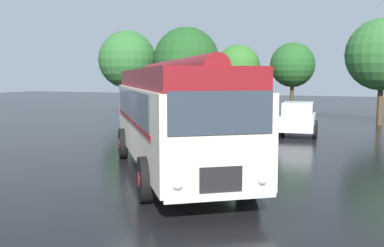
{
  "coord_description": "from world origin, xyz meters",
  "views": [
    {
      "loc": [
        6.24,
        -11.64,
        2.99
      ],
      "look_at": [
        0.24,
        2.3,
        1.4
      ],
      "focal_mm": 42.0,
      "sensor_mm": 36.0,
      "label": 1
    }
  ],
  "objects_px": {
    "box_van": "(166,104)",
    "car_mid_left": "(249,116)",
    "car_mid_right": "(298,118)",
    "vintage_bus": "(173,112)",
    "car_near_left": "(199,114)"
  },
  "relations": [
    {
      "from": "car_mid_left",
      "to": "vintage_bus",
      "type": "bearing_deg",
      "value": -85.81
    },
    {
      "from": "vintage_bus",
      "to": "box_van",
      "type": "xyz_separation_m",
      "value": [
        -6.13,
        11.78,
        -0.53
      ]
    },
    {
      "from": "car_near_left",
      "to": "vintage_bus",
      "type": "bearing_deg",
      "value": -71.64
    },
    {
      "from": "vintage_bus",
      "to": "car_mid_left",
      "type": "xyz_separation_m",
      "value": [
        -0.84,
        11.41,
        -1.05
      ]
    },
    {
      "from": "vintage_bus",
      "to": "car_near_left",
      "type": "height_order",
      "value": "vintage_bus"
    },
    {
      "from": "car_mid_right",
      "to": "box_van",
      "type": "bearing_deg",
      "value": 174.23
    },
    {
      "from": "vintage_bus",
      "to": "car_mid_right",
      "type": "bearing_deg",
      "value": 80.24
    },
    {
      "from": "car_near_left",
      "to": "car_mid_left",
      "type": "xyz_separation_m",
      "value": [
        2.84,
        0.33,
        0.0
      ]
    },
    {
      "from": "box_van",
      "to": "car_mid_left",
      "type": "bearing_deg",
      "value": -4.02
    },
    {
      "from": "car_near_left",
      "to": "box_van",
      "type": "height_order",
      "value": "box_van"
    },
    {
      "from": "car_mid_left",
      "to": "box_van",
      "type": "height_order",
      "value": "box_van"
    },
    {
      "from": "box_van",
      "to": "car_mid_right",
      "type": "bearing_deg",
      "value": -5.77
    },
    {
      "from": "car_mid_right",
      "to": "box_van",
      "type": "relative_size",
      "value": 0.75
    },
    {
      "from": "vintage_bus",
      "to": "car_mid_right",
      "type": "relative_size",
      "value": 2.18
    },
    {
      "from": "car_near_left",
      "to": "car_mid_right",
      "type": "xyz_separation_m",
      "value": [
        5.56,
        -0.11,
        0.0
      ]
    }
  ]
}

